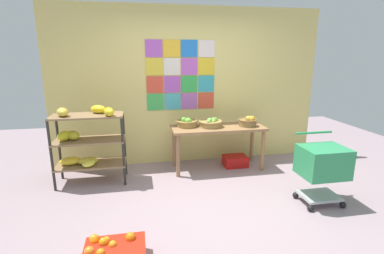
# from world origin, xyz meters

# --- Properties ---
(ground) EXTENTS (9.49, 9.49, 0.00)m
(ground) POSITION_xyz_m (0.00, 0.00, 0.00)
(ground) COLOR gray
(back_wall_with_art) EXTENTS (4.58, 0.07, 2.62)m
(back_wall_with_art) POSITION_xyz_m (-0.00, 1.77, 1.31)
(back_wall_with_art) COLOR #DDCA71
(back_wall_with_art) RESTS_ON ground
(banana_shelf_unit) EXTENTS (0.99, 0.50, 1.14)m
(banana_shelf_unit) POSITION_xyz_m (-1.63, 1.11, 0.66)
(banana_shelf_unit) COLOR #2B2923
(banana_shelf_unit) RESTS_ON ground
(display_table) EXTENTS (1.50, 0.58, 0.71)m
(display_table) POSITION_xyz_m (0.39, 1.30, 0.62)
(display_table) COLOR #966C44
(display_table) RESTS_ON ground
(fruit_basket_back_left) EXTENTS (0.38, 0.38, 0.15)m
(fruit_basket_back_left) POSITION_xyz_m (0.28, 1.32, 0.78)
(fruit_basket_back_left) COLOR #9D7D45
(fruit_basket_back_left) RESTS_ON display_table
(fruit_basket_back_right) EXTENTS (0.30, 0.30, 0.18)m
(fruit_basket_back_right) POSITION_xyz_m (0.89, 1.24, 0.80)
(fruit_basket_back_right) COLOR olive
(fruit_basket_back_right) RESTS_ON display_table
(fruit_basket_left) EXTENTS (0.34, 0.34, 0.16)m
(fruit_basket_left) POSITION_xyz_m (-0.11, 1.40, 0.78)
(fruit_basket_left) COLOR olive
(fruit_basket_left) RESTS_ON display_table
(produce_crate_under_table) EXTENTS (0.39, 0.29, 0.18)m
(produce_crate_under_table) POSITION_xyz_m (0.72, 1.33, 0.09)
(produce_crate_under_table) COLOR red
(produce_crate_under_table) RESTS_ON ground
(orange_crate_foreground) EXTENTS (0.54, 0.35, 0.25)m
(orange_crate_foreground) POSITION_xyz_m (-1.13, -0.74, 0.11)
(orange_crate_foreground) COLOR red
(orange_crate_foreground) RESTS_ON ground
(shopping_cart) EXTENTS (0.54, 0.48, 0.88)m
(shopping_cart) POSITION_xyz_m (1.35, -0.08, 0.53)
(shopping_cart) COLOR black
(shopping_cart) RESTS_ON ground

